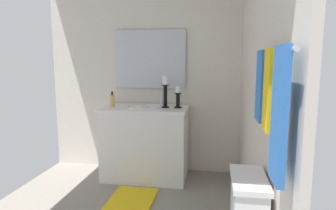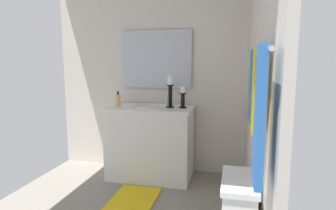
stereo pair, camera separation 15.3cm
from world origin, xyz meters
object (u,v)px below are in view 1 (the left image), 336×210
Objects in this scene: vanity_cabinet at (146,142)px; towel_near_corner at (279,115)px; mirror at (150,59)px; candle_holder_short at (165,91)px; towel_center at (269,90)px; bath_mat at (131,200)px; soap_bottle at (112,101)px; candle_holder_tall at (178,97)px; towel_bar at (275,52)px; towel_near_vanity at (261,86)px; sink_basin at (145,110)px.

towel_near_corner reaches higher than vanity_cabinet.
vanity_cabinet is 1.02m from mirror.
vanity_cabinet is 2.77× the size of candle_holder_short.
bath_mat is (-1.21, -1.04, -1.23)m from towel_center.
soap_bottle is 2.49m from towel_near_corner.
candle_holder_tall is (-0.01, 0.38, 0.55)m from vanity_cabinet.
bath_mat is (-1.46, -1.04, -1.16)m from towel_near_corner.
candle_holder_short is 0.49× the size of towel_bar.
candle_holder_short reaches higher than bath_mat.
vanity_cabinet is 0.63m from soap_bottle.
mirror reaches higher than towel_near_vanity.
towel_center reaches higher than towel_bar.
candle_holder_short is (-0.00, 0.24, 0.23)m from sink_basin.
mirror reaches higher than vanity_cabinet.
sink_basin is 1.65× the size of candle_holder_tall.
soap_bottle is (0.05, -0.38, 0.50)m from vanity_cabinet.
bath_mat is at bearing -0.00° from mirror.
mirror is 0.70m from soap_bottle.
mirror reaches higher than towel_bar.
towel_bar reaches higher than sink_basin.
candle_holder_tall is (-0.01, 0.38, 0.17)m from sink_basin.
candle_holder_tall is at bearing 90.90° from sink_basin.
towel_near_vanity reaches higher than bath_mat.
towel_near_corner reaches higher than candle_holder_short.
soap_bottle is at bearing -137.25° from towel_near_vanity.
sink_basin is at bearing -150.41° from towel_center.
towel_near_vanity and towel_near_corner have the same top height.
candle_holder_short is 1.80m from towel_near_vanity.
candle_holder_short is 2.05m from towel_bar.
towel_near_corner reaches higher than bath_mat.
vanity_cabinet is at bearing -90.00° from sink_basin.
towel_center is 0.64× the size of bath_mat.
candle_holder_short is at bearing 159.31° from bath_mat.
sink_basin is 1.95m from towel_near_vanity.
candle_holder_short is at bearing 95.23° from soap_bottle.
candle_holder_short reaches higher than soap_bottle.
towel_bar is 1.90× the size of towel_near_vanity.
towel_bar is at bearing 175.78° from towel_near_corner.
towel_near_vanity reaches higher than candle_holder_short.
mirror is (-0.28, -0.00, 0.59)m from sink_basin.
sink_basin is at bearing 90.00° from vanity_cabinet.
towel_bar is at bearing 4.22° from towel_near_vanity.
mirror reaches higher than candle_holder_short.
towel_near_corner reaches higher than sink_basin.
candle_holder_tall is 1.75m from towel_near_vanity.
towel_center is at bearing 0.00° from towel_near_vanity.
towel_center is at bearing 180.00° from towel_near_corner.
bath_mat is (0.62, -0.00, -0.81)m from sink_basin.
soap_bottle is 0.34× the size of towel_near_corner.
bath_mat is (-0.97, -1.04, -1.23)m from towel_near_vanity.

